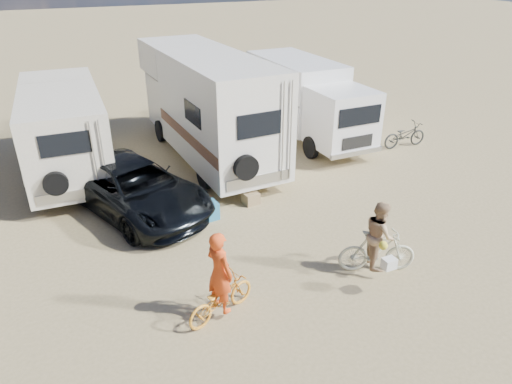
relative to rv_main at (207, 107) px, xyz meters
name	(u,v)px	position (x,y,z in m)	size (l,w,h in m)	color
ground	(299,243)	(0.16, -6.50, -1.87)	(140.00, 140.00, 0.00)	#9E8A5E
rv_main	(207,107)	(0.00, 0.00, 0.00)	(2.48, 8.04, 3.75)	silver
rv_left	(65,133)	(-4.75, 0.55, -0.44)	(2.38, 6.35, 2.86)	silver
box_truck	(307,101)	(4.33, 0.42, -0.39)	(2.23, 6.90, 2.98)	white
dark_suv	(135,188)	(-3.28, -3.02, -1.15)	(2.41, 5.22, 1.45)	black
bike_man	(221,298)	(-2.63, -8.19, -1.44)	(0.57, 1.64, 0.86)	orange
bike_woman	(377,251)	(1.19, -8.26, -1.34)	(0.50, 1.78, 1.07)	beige
rider_man	(220,279)	(-2.63, -8.19, -0.98)	(0.65, 0.43, 1.79)	#DC4517
rider_woman	(378,241)	(1.19, -8.26, -1.06)	(0.79, 0.62, 1.63)	tan
bike_parked	(405,135)	(7.21, -2.20, -1.39)	(0.64, 1.83, 0.96)	#242624
cooler	(207,211)	(-1.61, -4.34, -1.63)	(0.62, 0.45, 0.50)	teal
crate	(250,198)	(-0.10, -3.98, -1.70)	(0.44, 0.44, 0.35)	olive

